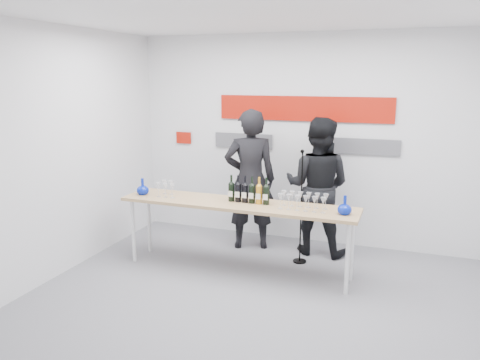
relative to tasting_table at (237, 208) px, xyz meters
The scene contains 12 objects.
ground 1.11m from the tasting_table, 50.00° to the right, with size 5.00×5.00×0.00m, color slate.
back_wall 1.65m from the tasting_table, 71.41° to the left, with size 5.00×0.04×3.00m, color silver.
signage 1.76m from the tasting_table, 73.11° to the left, with size 3.38×0.02×0.79m.
tasting_table is the anchor object (origin of this frame).
wine_bottles 0.27m from the tasting_table, 17.61° to the left, with size 0.53×0.08×0.33m.
decanter_left 1.32m from the tasting_table, behind, with size 0.16×0.16×0.21m, color #081E9B, non-canonical shape.
decanter_right 1.32m from the tasting_table, ahead, with size 0.16×0.16×0.21m, color #081E9B, non-canonical shape.
glasses_left 0.98m from the tasting_table, behind, with size 0.26×0.22×0.18m.
glasses_right 0.83m from the tasting_table, ahead, with size 0.56×0.23×0.18m.
presenter_left 0.87m from the tasting_table, 98.19° to the left, with size 0.72×0.47×1.97m, color black.
presenter_right 1.27m from the tasting_table, 50.58° to the left, with size 0.91×0.71×1.88m, color black.
mic_stand 0.94m from the tasting_table, 38.01° to the left, with size 0.18×0.18×1.51m.
Camera 1 is at (1.44, -4.61, 2.41)m, focal length 35.00 mm.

